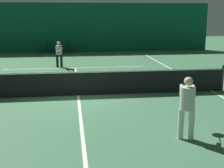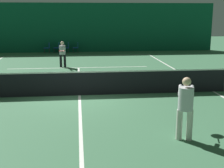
% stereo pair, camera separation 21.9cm
% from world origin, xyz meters
% --- Properties ---
extents(ground_plane, '(60.00, 60.00, 0.00)m').
position_xyz_m(ground_plane, '(0.00, 0.00, 0.00)').
color(ground_plane, '#3D704C').
extents(backdrop_curtain, '(23.00, 0.12, 3.99)m').
position_xyz_m(backdrop_curtain, '(0.00, 14.24, 1.99)').
color(backdrop_curtain, '#0F5138').
rests_on(backdrop_curtain, ground).
extents(court_line_baseline_far, '(11.00, 0.10, 0.00)m').
position_xyz_m(court_line_baseline_far, '(0.00, 11.90, 0.00)').
color(court_line_baseline_far, white).
rests_on(court_line_baseline_far, ground).
extents(court_line_service_far, '(8.25, 0.10, 0.00)m').
position_xyz_m(court_line_service_far, '(0.00, 6.40, 0.00)').
color(court_line_service_far, white).
rests_on(court_line_service_far, ground).
extents(court_line_sideline_right, '(0.10, 23.80, 0.00)m').
position_xyz_m(court_line_sideline_right, '(5.50, 0.00, 0.00)').
color(court_line_sideline_right, white).
rests_on(court_line_sideline_right, ground).
extents(court_line_centre, '(0.10, 12.80, 0.00)m').
position_xyz_m(court_line_centre, '(0.00, 0.00, 0.00)').
color(court_line_centre, white).
rests_on(court_line_centre, ground).
extents(tennis_net, '(12.00, 0.10, 1.07)m').
position_xyz_m(tennis_net, '(0.00, 0.00, 0.51)').
color(tennis_net, black).
rests_on(tennis_net, ground).
extents(player_near, '(0.78, 1.37, 1.63)m').
position_xyz_m(player_near, '(2.62, -4.68, 0.95)').
color(player_near, beige).
rests_on(player_near, ground).
extents(player_far, '(0.39, 1.30, 1.54)m').
position_xyz_m(player_far, '(-0.92, 6.71, 0.90)').
color(player_far, black).
rests_on(player_far, ground).
extents(courtside_chair_0, '(0.44, 0.44, 0.84)m').
position_xyz_m(courtside_chair_0, '(-2.43, 13.69, 0.49)').
color(courtside_chair_0, '#2D2D2D').
rests_on(courtside_chair_0, ground).
extents(courtside_chair_1, '(0.44, 0.44, 0.84)m').
position_xyz_m(courtside_chair_1, '(-1.66, 13.69, 0.49)').
color(courtside_chair_1, '#2D2D2D').
rests_on(courtside_chair_1, ground).
extents(courtside_chair_2, '(0.44, 0.44, 0.84)m').
position_xyz_m(courtside_chair_2, '(-0.89, 13.69, 0.49)').
color(courtside_chair_2, '#2D2D2D').
rests_on(courtside_chair_2, ground).
extents(courtside_chair_3, '(0.44, 0.44, 0.84)m').
position_xyz_m(courtside_chair_3, '(-0.12, 13.69, 0.49)').
color(courtside_chair_3, '#2D2D2D').
rests_on(courtside_chair_3, ground).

